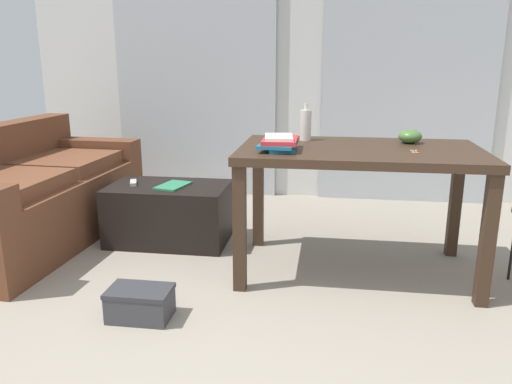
# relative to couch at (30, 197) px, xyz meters

# --- Properties ---
(ground_plane) EXTENTS (7.93, 7.93, 0.00)m
(ground_plane) POSITION_rel_couch_xyz_m (1.83, -0.47, -0.33)
(ground_plane) COLOR gray
(wall_back) EXTENTS (5.09, 0.10, 2.67)m
(wall_back) POSITION_rel_couch_xyz_m (1.83, 1.58, 1.01)
(wall_back) COLOR silver
(wall_back) RESTS_ON ground
(curtains) EXTENTS (3.48, 0.03, 2.45)m
(curtains) POSITION_rel_couch_xyz_m (1.83, 1.50, 0.90)
(curtains) COLOR #B2B7BC
(curtains) RESTS_ON ground
(couch) EXTENTS (0.95, 1.88, 0.83)m
(couch) POSITION_rel_couch_xyz_m (0.00, 0.00, 0.00)
(couch) COLOR brown
(couch) RESTS_ON ground
(coffee_table) EXTENTS (0.84, 0.52, 0.42)m
(coffee_table) POSITION_rel_couch_xyz_m (1.00, 0.12, -0.12)
(coffee_table) COLOR black
(coffee_table) RESTS_ON ground
(craft_table) EXTENTS (1.42, 0.84, 0.78)m
(craft_table) POSITION_rel_couch_xyz_m (2.31, -0.23, 0.36)
(craft_table) COLOR #382619
(craft_table) RESTS_ON ground
(bottle_near) EXTENTS (0.07, 0.07, 0.23)m
(bottle_near) POSITION_rel_couch_xyz_m (1.98, 0.01, 0.56)
(bottle_near) COLOR beige
(bottle_near) RESTS_ON craft_table
(bowl) EXTENTS (0.14, 0.14, 0.09)m
(bowl) POSITION_rel_couch_xyz_m (2.63, -0.01, 0.50)
(bowl) COLOR #477033
(bowl) RESTS_ON craft_table
(book_stack) EXTENTS (0.22, 0.31, 0.08)m
(book_stack) POSITION_rel_couch_xyz_m (1.85, -0.38, 0.50)
(book_stack) COLOR #1E668C
(book_stack) RESTS_ON craft_table
(scissors) EXTENTS (0.04, 0.10, 0.00)m
(scissors) POSITION_rel_couch_xyz_m (2.61, -0.34, 0.46)
(scissors) COLOR #9EA0A5
(scissors) RESTS_ON craft_table
(tv_remote_primary) EXTENTS (0.09, 0.15, 0.02)m
(tv_remote_primary) POSITION_rel_couch_xyz_m (0.75, 0.12, 0.10)
(tv_remote_primary) COLOR #B7B7B2
(tv_remote_primary) RESTS_ON coffee_table
(magazine) EXTENTS (0.22, 0.30, 0.01)m
(magazine) POSITION_rel_couch_xyz_m (1.05, 0.10, 0.10)
(magazine) COLOR #2D7F56
(magazine) RESTS_ON coffee_table
(shoebox) EXTENTS (0.32, 0.21, 0.16)m
(shoebox) POSITION_rel_couch_xyz_m (1.20, -1.00, -0.24)
(shoebox) COLOR #38383D
(shoebox) RESTS_ON ground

